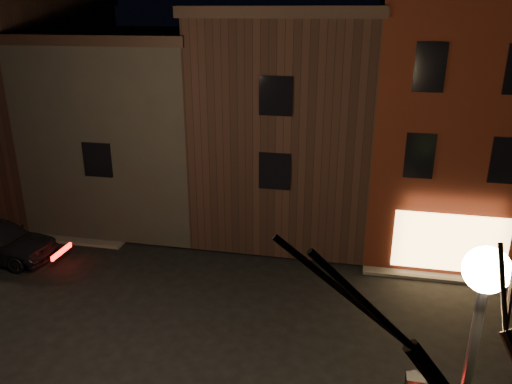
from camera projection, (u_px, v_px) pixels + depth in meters
ground at (194, 337)px, 15.19m from camera, size 120.00×120.00×0.00m
sidewalk_far_left at (26, 142)px, 37.45m from camera, size 30.00×30.00×0.12m
corner_building at (448, 113)px, 20.48m from camera, size 6.50×8.50×10.50m
row_building_a at (294, 115)px, 22.88m from camera, size 7.30×10.30×9.40m
row_building_b at (147, 119)px, 24.47m from camera, size 7.80×10.30×8.40m
row_building_c at (15, 99)px, 25.63m from camera, size 7.30×10.30×9.90m
street_lamp_near at (473, 344)px, 6.69m from camera, size 0.60×0.60×6.48m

